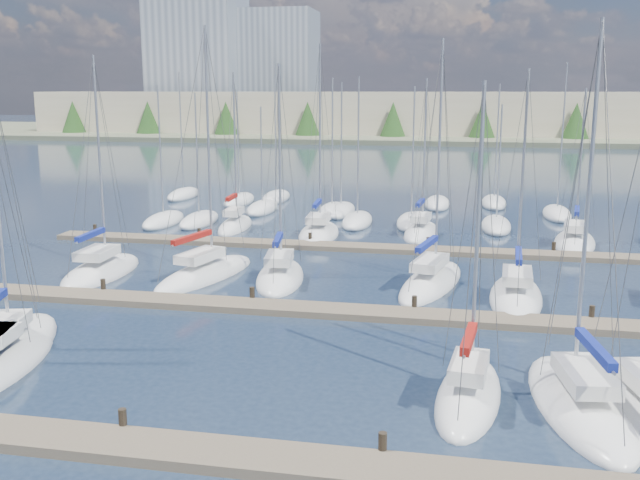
% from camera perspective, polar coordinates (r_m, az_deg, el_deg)
% --- Properties ---
extents(ground, '(400.00, 400.00, 0.00)m').
position_cam_1_polar(ground, '(76.73, 6.64, 4.04)').
color(ground, '#233246').
rests_on(ground, ground).
extents(dock_near, '(44.00, 1.93, 1.10)m').
position_cam_1_polar(dock_near, '(21.36, -6.48, -16.85)').
color(dock_near, '#6B5E4C').
rests_on(dock_near, ground).
extents(dock_mid, '(44.00, 1.93, 1.10)m').
position_cam_1_polar(dock_mid, '(33.93, 0.66, -5.68)').
color(dock_mid, '#6B5E4C').
rests_on(dock_mid, ground).
extents(dock_far, '(44.00, 1.93, 1.10)m').
position_cam_1_polar(dock_far, '(47.30, 3.73, -0.63)').
color(dock_far, '#6B5E4C').
rests_on(dock_far, ground).
extents(sailboat_o, '(3.23, 7.79, 14.33)m').
position_cam_1_polar(sailboat_o, '(51.86, -0.09, 0.56)').
color(sailboat_o, white).
rests_on(sailboat_o, ground).
extents(sailboat_e, '(3.86, 8.68, 13.34)m').
position_cam_1_polar(sailboat_e, '(25.79, 20.02, -12.21)').
color(sailboat_e, white).
rests_on(sailboat_e, ground).
extents(sailboat_j, '(3.64, 7.66, 12.54)m').
position_cam_1_polar(sailboat_j, '(39.87, -3.21, -2.96)').
color(sailboat_j, white).
rests_on(sailboat_j, ground).
extents(sailboat_i, '(4.63, 9.31, 14.56)m').
position_cam_1_polar(sailboat_i, '(40.94, -9.17, -2.69)').
color(sailboat_i, white).
rests_on(sailboat_i, ground).
extents(sailboat_p, '(2.89, 7.07, 11.97)m').
position_cam_1_polar(sailboat_p, '(52.69, 8.09, 0.61)').
color(sailboat_p, white).
rests_on(sailboat_p, ground).
extents(sailboat_h, '(3.08, 7.77, 13.04)m').
position_cam_1_polar(sailboat_h, '(42.94, -17.09, -2.40)').
color(sailboat_h, white).
rests_on(sailboat_h, ground).
extents(sailboat_d, '(2.88, 7.00, 11.46)m').
position_cam_1_polar(sailboat_d, '(25.41, 11.79, -12.06)').
color(sailboat_d, white).
rests_on(sailboat_d, ground).
extents(sailboat_n, '(2.40, 6.84, 12.45)m').
position_cam_1_polar(sailboat_n, '(55.09, -6.81, 1.16)').
color(sailboat_n, white).
rests_on(sailboat_n, ground).
extents(sailboat_k, '(4.39, 9.43, 13.78)m').
position_cam_1_polar(sailboat_k, '(39.26, 8.89, -3.32)').
color(sailboat_k, white).
rests_on(sailboat_k, ground).
extents(sailboat_b, '(5.44, 10.22, 13.28)m').
position_cam_1_polar(sailboat_b, '(31.32, -24.00, -8.24)').
color(sailboat_b, white).
rests_on(sailboat_b, ground).
extents(sailboat_q, '(3.85, 8.00, 11.29)m').
position_cam_1_polar(sailboat_q, '(51.87, 19.70, -0.17)').
color(sailboat_q, white).
rests_on(sailboat_q, ground).
extents(sailboat_l, '(3.10, 8.11, 12.18)m').
position_cam_1_polar(sailboat_l, '(37.48, 15.40, -4.36)').
color(sailboat_l, white).
rests_on(sailboat_l, ground).
extents(distant_boats, '(36.93, 20.75, 13.30)m').
position_cam_1_polar(distant_boats, '(61.26, 1.37, 2.41)').
color(distant_boats, '#9EA0A5').
rests_on(distant_boats, ground).
extents(shoreline, '(400.00, 60.00, 38.00)m').
position_cam_1_polar(shoreline, '(166.69, 4.58, 10.86)').
color(shoreline, '#666B51').
rests_on(shoreline, ground).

